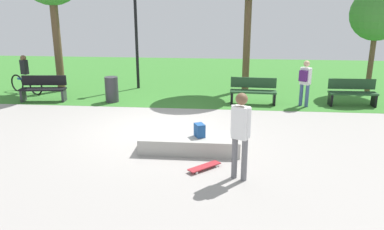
{
  "coord_description": "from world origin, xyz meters",
  "views": [
    {
      "loc": [
        1.86,
        -10.18,
        3.54
      ],
      "look_at": [
        1.0,
        -0.95,
        0.76
      ],
      "focal_mm": 36.04,
      "sensor_mm": 36.0,
      "label": 1
    }
  ],
  "objects_px": {
    "skater_performing_trick": "(241,129)",
    "trash_bin": "(112,89)",
    "backpack_on_ledge": "(200,130)",
    "park_bench_far_right": "(352,92)",
    "cyclist_on_bicycle": "(25,77)",
    "skateboard_by_ledge": "(204,167)",
    "park_bench_far_left": "(43,88)",
    "lamp_post": "(136,27)",
    "tree_broad_elm": "(377,15)",
    "park_bench_near_lamppost": "(253,90)",
    "pedestrian_with_backpack": "(305,79)",
    "concrete_ledge": "(190,143)"
  },
  "relations": [
    {
      "from": "pedestrian_with_backpack",
      "to": "backpack_on_ledge",
      "type": "bearing_deg",
      "value": -126.41
    },
    {
      "from": "park_bench_near_lamppost",
      "to": "pedestrian_with_backpack",
      "type": "bearing_deg",
      "value": -7.2
    },
    {
      "from": "park_bench_far_right",
      "to": "trash_bin",
      "type": "xyz_separation_m",
      "value": [
        -8.45,
        -0.29,
        -0.03
      ]
    },
    {
      "from": "trash_bin",
      "to": "pedestrian_with_backpack",
      "type": "height_order",
      "value": "pedestrian_with_backpack"
    },
    {
      "from": "backpack_on_ledge",
      "to": "trash_bin",
      "type": "xyz_separation_m",
      "value": [
        -3.49,
        4.42,
        -0.08
      ]
    },
    {
      "from": "park_bench_far_right",
      "to": "lamp_post",
      "type": "bearing_deg",
      "value": 165.97
    },
    {
      "from": "skater_performing_trick",
      "to": "lamp_post",
      "type": "relative_size",
      "value": 0.45
    },
    {
      "from": "park_bench_near_lamppost",
      "to": "pedestrian_with_backpack",
      "type": "distance_m",
      "value": 1.78
    },
    {
      "from": "backpack_on_ledge",
      "to": "skater_performing_trick",
      "type": "height_order",
      "value": "skater_performing_trick"
    },
    {
      "from": "skater_performing_trick",
      "to": "park_bench_near_lamppost",
      "type": "distance_m",
      "value": 6.15
    },
    {
      "from": "park_bench_near_lamppost",
      "to": "cyclist_on_bicycle",
      "type": "height_order",
      "value": "cyclist_on_bicycle"
    },
    {
      "from": "trash_bin",
      "to": "skater_performing_trick",
      "type": "bearing_deg",
      "value": -53.09
    },
    {
      "from": "concrete_ledge",
      "to": "skateboard_by_ledge",
      "type": "distance_m",
      "value": 1.18
    },
    {
      "from": "lamp_post",
      "to": "cyclist_on_bicycle",
      "type": "height_order",
      "value": "lamp_post"
    },
    {
      "from": "tree_broad_elm",
      "to": "trash_bin",
      "type": "xyz_separation_m",
      "value": [
        -9.62,
        -2.21,
        -2.56
      ]
    },
    {
      "from": "skateboard_by_ledge",
      "to": "park_bench_far_right",
      "type": "height_order",
      "value": "park_bench_far_right"
    },
    {
      "from": "park_bench_far_left",
      "to": "pedestrian_with_backpack",
      "type": "height_order",
      "value": "pedestrian_with_backpack"
    },
    {
      "from": "concrete_ledge",
      "to": "pedestrian_with_backpack",
      "type": "height_order",
      "value": "pedestrian_with_backpack"
    },
    {
      "from": "tree_broad_elm",
      "to": "trash_bin",
      "type": "bearing_deg",
      "value": -167.04
    },
    {
      "from": "backpack_on_ledge",
      "to": "cyclist_on_bicycle",
      "type": "distance_m",
      "value": 9.09
    },
    {
      "from": "park_bench_near_lamppost",
      "to": "trash_bin",
      "type": "bearing_deg",
      "value": -177.56
    },
    {
      "from": "skateboard_by_ledge",
      "to": "park_bench_near_lamppost",
      "type": "distance_m",
      "value": 5.87
    },
    {
      "from": "park_bench_far_left",
      "to": "skateboard_by_ledge",
      "type": "bearing_deg",
      "value": -41.08
    },
    {
      "from": "skater_performing_trick",
      "to": "lamp_post",
      "type": "xyz_separation_m",
      "value": [
        -3.98,
        8.17,
        1.41
      ]
    },
    {
      "from": "tree_broad_elm",
      "to": "skater_performing_trick",
      "type": "bearing_deg",
      "value": -122.78
    },
    {
      "from": "backpack_on_ledge",
      "to": "cyclist_on_bicycle",
      "type": "height_order",
      "value": "cyclist_on_bicycle"
    },
    {
      "from": "park_bench_far_left",
      "to": "trash_bin",
      "type": "relative_size",
      "value": 1.8
    },
    {
      "from": "skater_performing_trick",
      "to": "park_bench_far_right",
      "type": "height_order",
      "value": "skater_performing_trick"
    },
    {
      "from": "backpack_on_ledge",
      "to": "park_bench_far_right",
      "type": "relative_size",
      "value": 0.2
    },
    {
      "from": "skater_performing_trick",
      "to": "lamp_post",
      "type": "height_order",
      "value": "lamp_post"
    },
    {
      "from": "lamp_post",
      "to": "cyclist_on_bicycle",
      "type": "bearing_deg",
      "value": -163.49
    },
    {
      "from": "park_bench_far_left",
      "to": "trash_bin",
      "type": "distance_m",
      "value": 2.5
    },
    {
      "from": "tree_broad_elm",
      "to": "pedestrian_with_backpack",
      "type": "bearing_deg",
      "value": -142.35
    },
    {
      "from": "park_bench_far_right",
      "to": "pedestrian_with_backpack",
      "type": "relative_size",
      "value": 1.01
    },
    {
      "from": "park_bench_far_right",
      "to": "pedestrian_with_backpack",
      "type": "height_order",
      "value": "pedestrian_with_backpack"
    },
    {
      "from": "skateboard_by_ledge",
      "to": "trash_bin",
      "type": "relative_size",
      "value": 0.78
    },
    {
      "from": "backpack_on_ledge",
      "to": "park_bench_far_right",
      "type": "distance_m",
      "value": 6.84
    },
    {
      "from": "park_bench_near_lamppost",
      "to": "backpack_on_ledge",
      "type": "bearing_deg",
      "value": -108.49
    },
    {
      "from": "backpack_on_ledge",
      "to": "skater_performing_trick",
      "type": "xyz_separation_m",
      "value": [
        0.92,
        -1.45,
        0.55
      ]
    },
    {
      "from": "concrete_ledge",
      "to": "park_bench_far_left",
      "type": "xyz_separation_m",
      "value": [
        -5.76,
        4.29,
        0.3
      ]
    },
    {
      "from": "park_bench_far_left",
      "to": "trash_bin",
      "type": "height_order",
      "value": "same"
    },
    {
      "from": "tree_broad_elm",
      "to": "trash_bin",
      "type": "relative_size",
      "value": 4.42
    },
    {
      "from": "skateboard_by_ledge",
      "to": "park_bench_near_lamppost",
      "type": "relative_size",
      "value": 0.44
    },
    {
      "from": "concrete_ledge",
      "to": "tree_broad_elm",
      "type": "relative_size",
      "value": 0.6
    },
    {
      "from": "concrete_ledge",
      "to": "skater_performing_trick",
      "type": "bearing_deg",
      "value": -52.32
    },
    {
      "from": "park_bench_far_right",
      "to": "park_bench_far_left",
      "type": "distance_m",
      "value": 10.95
    },
    {
      "from": "cyclist_on_bicycle",
      "to": "skateboard_by_ledge",
      "type": "bearing_deg",
      "value": -41.25
    },
    {
      "from": "skateboard_by_ledge",
      "to": "park_bench_far_left",
      "type": "bearing_deg",
      "value": 138.92
    },
    {
      "from": "park_bench_far_right",
      "to": "tree_broad_elm",
      "type": "xyz_separation_m",
      "value": [
        1.17,
        1.92,
        2.53
      ]
    },
    {
      "from": "skater_performing_trick",
      "to": "trash_bin",
      "type": "height_order",
      "value": "skater_performing_trick"
    }
  ]
}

